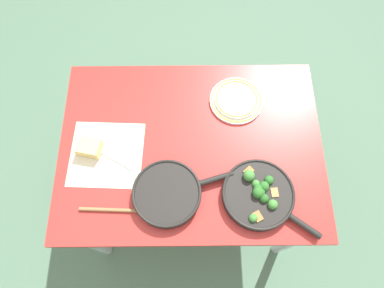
{
  "coord_description": "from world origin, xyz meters",
  "views": [
    {
      "loc": [
        -0.0,
        -0.54,
        2.09
      ],
      "look_at": [
        0.0,
        0.0,
        0.79
      ],
      "focal_mm": 32.0,
      "sensor_mm": 36.0,
      "label": 1
    }
  ],
  "objects_px": {
    "dinner_plate_stack": "(237,100)",
    "wooden_spoon": "(135,211)",
    "cheese_block": "(90,148)",
    "skillet_broccoli": "(260,194)",
    "grater_knife": "(103,149)",
    "skillet_eggs": "(169,193)"
  },
  "relations": [
    {
      "from": "skillet_broccoli",
      "to": "grater_knife",
      "type": "height_order",
      "value": "skillet_broccoli"
    },
    {
      "from": "dinner_plate_stack",
      "to": "wooden_spoon",
      "type": "bearing_deg",
      "value": -131.17
    },
    {
      "from": "dinner_plate_stack",
      "to": "skillet_broccoli",
      "type": "bearing_deg",
      "value": -81.83
    },
    {
      "from": "skillet_broccoli",
      "to": "cheese_block",
      "type": "xyz_separation_m",
      "value": [
        -0.68,
        0.2,
        0.0
      ]
    },
    {
      "from": "grater_knife",
      "to": "cheese_block",
      "type": "relative_size",
      "value": 2.08
    },
    {
      "from": "grater_knife",
      "to": "skillet_eggs",
      "type": "bearing_deg",
      "value": -4.44
    },
    {
      "from": "skillet_eggs",
      "to": "wooden_spoon",
      "type": "distance_m",
      "value": 0.15
    },
    {
      "from": "grater_knife",
      "to": "wooden_spoon",
      "type": "bearing_deg",
      "value": -29.54
    },
    {
      "from": "grater_knife",
      "to": "skillet_broccoli",
      "type": "bearing_deg",
      "value": 12.66
    },
    {
      "from": "skillet_broccoli",
      "to": "cheese_block",
      "type": "bearing_deg",
      "value": -159.92
    },
    {
      "from": "cheese_block",
      "to": "dinner_plate_stack",
      "type": "bearing_deg",
      "value": 20.16
    },
    {
      "from": "skillet_eggs",
      "to": "wooden_spoon",
      "type": "xyz_separation_m",
      "value": [
        -0.13,
        -0.06,
        -0.02
      ]
    },
    {
      "from": "grater_knife",
      "to": "cheese_block",
      "type": "bearing_deg",
      "value": -151.29
    },
    {
      "from": "wooden_spoon",
      "to": "dinner_plate_stack",
      "type": "relative_size",
      "value": 1.46
    },
    {
      "from": "wooden_spoon",
      "to": "dinner_plate_stack",
      "type": "xyz_separation_m",
      "value": [
        0.42,
        0.48,
        0.0
      ]
    },
    {
      "from": "cheese_block",
      "to": "skillet_broccoli",
      "type": "bearing_deg",
      "value": -16.49
    },
    {
      "from": "skillet_eggs",
      "to": "wooden_spoon",
      "type": "bearing_deg",
      "value": -170.98
    },
    {
      "from": "grater_knife",
      "to": "cheese_block",
      "type": "height_order",
      "value": "cheese_block"
    },
    {
      "from": "skillet_broccoli",
      "to": "grater_knife",
      "type": "relative_size",
      "value": 1.63
    },
    {
      "from": "skillet_eggs",
      "to": "grater_knife",
      "type": "bearing_deg",
      "value": 128.7
    },
    {
      "from": "skillet_broccoli",
      "to": "wooden_spoon",
      "type": "relative_size",
      "value": 1.07
    },
    {
      "from": "dinner_plate_stack",
      "to": "cheese_block",
      "type": "bearing_deg",
      "value": -159.84
    }
  ]
}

